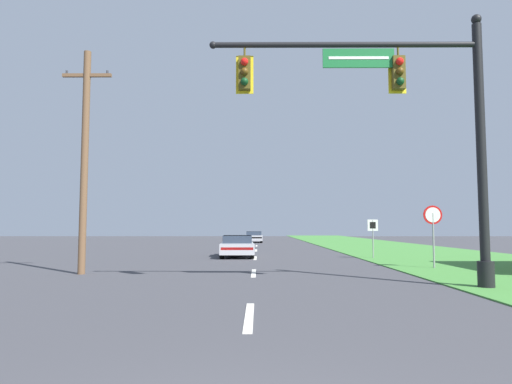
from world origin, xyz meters
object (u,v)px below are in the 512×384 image
Objects in this scene: signal_mast at (415,122)px; utility_pole_near at (85,157)px; car_ahead at (237,246)px; far_car at (254,237)px; route_sign_post at (373,230)px; stop_sign at (433,222)px.

utility_pole_near is (-10.72, 3.75, -0.39)m from signal_mast.
car_ahead and far_car have the same top height.
car_ahead is 0.58× the size of utility_pole_near.
signal_mast is at bearing -67.11° from car_ahead.
signal_mast is at bearing -98.16° from route_sign_post.
route_sign_post is 14.99m from utility_pole_near.
car_ahead is 23.56m from far_car.
route_sign_post reaches higher than far_car.
route_sign_post is at bearing -12.02° from car_ahead.
route_sign_post is at bearing 81.84° from signal_mast.
route_sign_post is at bearing 32.75° from utility_pole_near.
far_car is 2.09× the size of route_sign_post.
car_ahead is at bearing 138.13° from stop_sign.
signal_mast is 7.01m from stop_sign.
route_sign_post is (6.57, -25.10, 0.92)m from far_car.
stop_sign is 13.75m from utility_pole_near.
far_car is at bearing 88.26° from car_ahead.
far_car is at bearing 97.57° from signal_mast.
car_ahead is 2.32× the size of route_sign_post.
stop_sign is at bearing -80.56° from route_sign_post.
route_sign_post is at bearing 99.44° from stop_sign.
stop_sign reaches higher than far_car.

